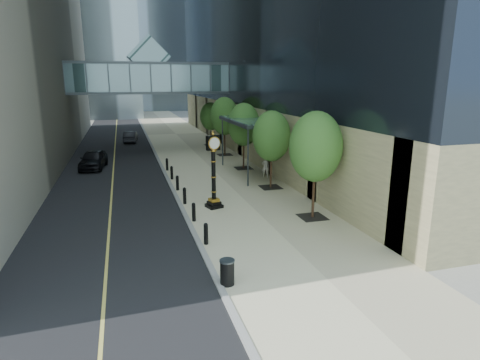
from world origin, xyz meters
name	(u,v)px	position (x,y,z in m)	size (l,w,h in m)	color
ground	(269,247)	(0.00, 0.00, 0.00)	(320.00, 320.00, 0.00)	gray
road	(116,136)	(-7.00, 40.00, 0.01)	(8.00, 180.00, 0.02)	black
sidewalk	(176,134)	(1.00, 40.00, 0.03)	(8.00, 180.00, 0.06)	beige
curb	(146,135)	(-3.00, 40.00, 0.04)	(0.25, 180.00, 0.07)	gray
skywalk	(149,76)	(-3.00, 28.00, 7.71)	(17.00, 4.20, 5.80)	slate
entrance_canopy	(250,122)	(3.48, 14.00, 4.19)	(3.00, 8.00, 4.38)	#383F44
bollard_row	(181,190)	(-2.70, 9.00, 0.51)	(0.20, 16.20, 0.90)	black
street_trees	(247,126)	(3.60, 15.05, 3.74)	(2.79, 28.57, 5.74)	black
street_clock	(214,176)	(-1.16, 6.20, 1.97)	(1.03, 1.03, 4.41)	black
trash_bin	(227,273)	(-2.70, -2.85, 0.51)	(0.52, 0.52, 0.90)	black
pedestrian	(265,167)	(4.29, 12.50, 0.86)	(0.58, 0.38, 1.60)	beige
car_near	(93,159)	(-8.59, 19.71, 0.81)	(1.85, 4.61, 1.57)	black
car_far	(131,137)	(-5.18, 34.11, 0.69)	(1.42, 4.07, 1.34)	black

